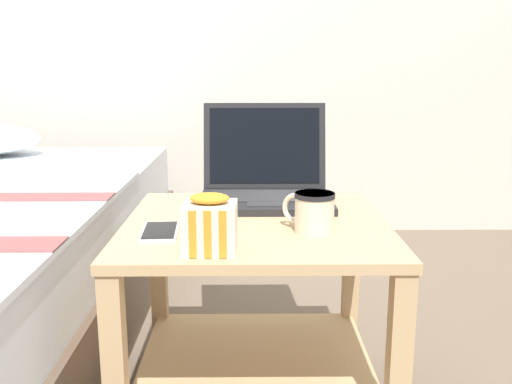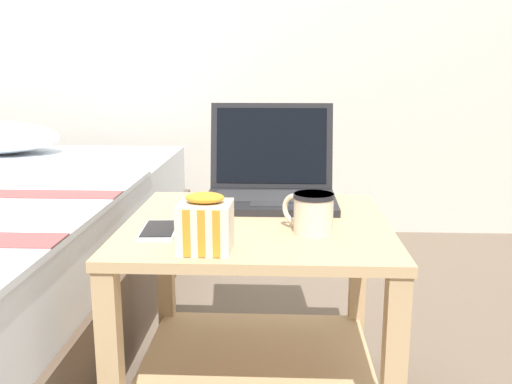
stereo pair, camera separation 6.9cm
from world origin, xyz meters
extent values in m
cube|color=tan|center=(0.00, 0.00, 0.48)|extent=(0.61, 0.60, 0.02)
cube|color=tan|center=(0.00, 0.00, 0.12)|extent=(0.57, 0.56, 0.02)
cube|color=tan|center=(-0.28, -0.27, 0.24)|extent=(0.04, 0.04, 0.47)
cube|color=tan|center=(-0.28, 0.27, 0.24)|extent=(0.04, 0.04, 0.47)
cube|color=tan|center=(0.28, 0.27, 0.24)|extent=(0.04, 0.04, 0.47)
cube|color=black|center=(0.03, 0.16, 0.50)|extent=(0.34, 0.25, 0.02)
cube|color=#2D2D30|center=(0.03, 0.18, 0.51)|extent=(0.29, 0.14, 0.00)
cube|color=#2D2D30|center=(0.03, 0.09, 0.51)|extent=(0.10, 0.05, 0.00)
cube|color=black|center=(0.03, 0.31, 0.63)|extent=(0.34, 0.06, 0.24)
cube|color=black|center=(0.03, 0.30, 0.63)|extent=(0.31, 0.05, 0.21)
cube|color=silver|center=(0.06, 0.33, 0.68)|extent=(0.03, 0.01, 0.02)
cube|color=orange|center=(-0.01, 0.33, 0.68)|extent=(0.03, 0.01, 0.03)
cube|color=black|center=(-0.07, 0.33, 0.69)|extent=(0.04, 0.01, 0.03)
cube|color=silver|center=(0.02, 0.31, 0.61)|extent=(0.03, 0.01, 0.03)
cylinder|color=beige|center=(0.13, -0.09, 0.54)|extent=(0.09, 0.09, 0.09)
cylinder|color=black|center=(0.13, -0.09, 0.58)|extent=(0.09, 0.09, 0.01)
cylinder|color=black|center=(0.13, -0.09, 0.57)|extent=(0.08, 0.08, 0.01)
torus|color=beige|center=(0.09, -0.06, 0.54)|extent=(0.06, 0.05, 0.07)
cube|color=silver|center=(-0.09, -0.22, 0.54)|extent=(0.11, 0.10, 0.10)
cube|color=orange|center=(-0.12, -0.27, 0.54)|extent=(0.01, 0.00, 0.09)
cube|color=orange|center=(-0.09, -0.27, 0.54)|extent=(0.01, 0.00, 0.09)
cube|color=orange|center=(-0.06, -0.27, 0.54)|extent=(0.01, 0.00, 0.09)
ellipsoid|color=orange|center=(-0.09, -0.22, 0.60)|extent=(0.08, 0.06, 0.02)
cube|color=#B7BABC|center=(-0.21, -0.10, 0.50)|extent=(0.09, 0.15, 0.01)
cube|color=black|center=(-0.21, -0.10, 0.50)|extent=(0.08, 0.13, 0.00)
camera|label=1|loc=(-0.01, -1.29, 0.85)|focal=40.00mm
camera|label=2|loc=(0.06, -1.29, 0.85)|focal=40.00mm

